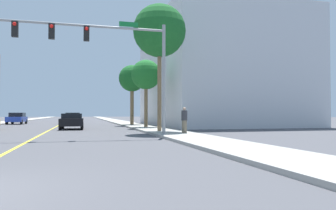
{
  "coord_description": "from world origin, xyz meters",
  "views": [
    {
      "loc": [
        2.55,
        -6.25,
        1.38
      ],
      "look_at": [
        10.4,
        23.08,
        2.18
      ],
      "focal_mm": 34.67,
      "sensor_mm": 36.0,
      "label": 1
    }
  ],
  "objects_px": {
    "palm_mid": "(146,75)",
    "palm_far": "(132,79)",
    "car_green": "(73,119)",
    "pedestrian": "(184,120)",
    "traffic_signal_mast": "(103,48)",
    "car_blue": "(17,118)",
    "car_black": "(72,121)",
    "palm_near": "(160,31)"
  },
  "relations": [
    {
      "from": "palm_mid",
      "to": "palm_far",
      "type": "relative_size",
      "value": 0.92
    },
    {
      "from": "car_black",
      "to": "traffic_signal_mast",
      "type": "bearing_deg",
      "value": -79.17
    },
    {
      "from": "traffic_signal_mast",
      "to": "palm_far",
      "type": "bearing_deg",
      "value": 76.23
    },
    {
      "from": "car_green",
      "to": "car_blue",
      "type": "xyz_separation_m",
      "value": [
        -7.03,
        3.68,
        0.01
      ]
    },
    {
      "from": "car_black",
      "to": "pedestrian",
      "type": "bearing_deg",
      "value": -54.31
    },
    {
      "from": "car_black",
      "to": "car_green",
      "type": "distance_m",
      "value": 12.11
    },
    {
      "from": "palm_near",
      "to": "palm_far",
      "type": "bearing_deg",
      "value": 89.23
    },
    {
      "from": "palm_far",
      "to": "car_green",
      "type": "bearing_deg",
      "value": 141.74
    },
    {
      "from": "palm_far",
      "to": "car_green",
      "type": "height_order",
      "value": "palm_far"
    },
    {
      "from": "palm_far",
      "to": "car_green",
      "type": "distance_m",
      "value": 9.54
    },
    {
      "from": "palm_mid",
      "to": "car_black",
      "type": "height_order",
      "value": "palm_mid"
    },
    {
      "from": "palm_far",
      "to": "car_black",
      "type": "bearing_deg",
      "value": -132.58
    },
    {
      "from": "palm_near",
      "to": "palm_far",
      "type": "height_order",
      "value": "palm_near"
    },
    {
      "from": "palm_near",
      "to": "palm_mid",
      "type": "bearing_deg",
      "value": 86.72
    },
    {
      "from": "traffic_signal_mast",
      "to": "palm_far",
      "type": "relative_size",
      "value": 1.58
    },
    {
      "from": "palm_mid",
      "to": "car_blue",
      "type": "relative_size",
      "value": 1.54
    },
    {
      "from": "palm_mid",
      "to": "pedestrian",
      "type": "height_order",
      "value": "palm_mid"
    },
    {
      "from": "car_black",
      "to": "pedestrian",
      "type": "height_order",
      "value": "pedestrian"
    },
    {
      "from": "palm_mid",
      "to": "pedestrian",
      "type": "distance_m",
      "value": 10.74
    },
    {
      "from": "palm_mid",
      "to": "palm_far",
      "type": "distance_m",
      "value": 7.13
    },
    {
      "from": "traffic_signal_mast",
      "to": "palm_mid",
      "type": "distance_m",
      "value": 11.77
    },
    {
      "from": "car_blue",
      "to": "pedestrian",
      "type": "distance_m",
      "value": 29.66
    },
    {
      "from": "palm_mid",
      "to": "pedestrian",
      "type": "relative_size",
      "value": 3.8
    },
    {
      "from": "car_blue",
      "to": "palm_mid",
      "type": "bearing_deg",
      "value": 133.14
    },
    {
      "from": "palm_far",
      "to": "pedestrian",
      "type": "height_order",
      "value": "palm_far"
    },
    {
      "from": "palm_near",
      "to": "car_blue",
      "type": "distance_m",
      "value": 27.49
    },
    {
      "from": "palm_mid",
      "to": "car_blue",
      "type": "bearing_deg",
      "value": 130.86
    },
    {
      "from": "palm_far",
      "to": "pedestrian",
      "type": "bearing_deg",
      "value": -87.5
    },
    {
      "from": "palm_near",
      "to": "palm_mid",
      "type": "height_order",
      "value": "palm_near"
    },
    {
      "from": "palm_mid",
      "to": "palm_near",
      "type": "bearing_deg",
      "value": -93.28
    },
    {
      "from": "palm_near",
      "to": "car_green",
      "type": "relative_size",
      "value": 2.05
    },
    {
      "from": "palm_mid",
      "to": "car_green",
      "type": "bearing_deg",
      "value": 118.91
    },
    {
      "from": "palm_far",
      "to": "pedestrian",
      "type": "xyz_separation_m",
      "value": [
        0.74,
        -17.09,
        -4.35
      ]
    },
    {
      "from": "palm_far",
      "to": "car_black",
      "type": "distance_m",
      "value": 10.46
    },
    {
      "from": "palm_near",
      "to": "pedestrian",
      "type": "distance_m",
      "value": 6.99
    },
    {
      "from": "car_black",
      "to": "car_blue",
      "type": "bearing_deg",
      "value": 115.44
    },
    {
      "from": "car_green",
      "to": "pedestrian",
      "type": "relative_size",
      "value": 2.7
    },
    {
      "from": "car_blue",
      "to": "traffic_signal_mast",
      "type": "bearing_deg",
      "value": 111.23
    },
    {
      "from": "traffic_signal_mast",
      "to": "car_black",
      "type": "distance_m",
      "value": 12.03
    },
    {
      "from": "traffic_signal_mast",
      "to": "palm_near",
      "type": "relative_size",
      "value": 1.18
    },
    {
      "from": "palm_far",
      "to": "car_blue",
      "type": "distance_m",
      "value": 16.86
    },
    {
      "from": "traffic_signal_mast",
      "to": "car_blue",
      "type": "xyz_separation_m",
      "value": [
        -9.21,
        26.81,
        -4.35
      ]
    }
  ]
}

